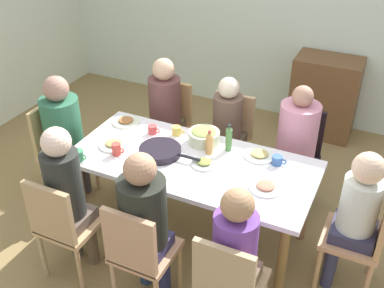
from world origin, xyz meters
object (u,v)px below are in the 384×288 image
chair_4 (63,223)px  dining_table (192,169)px  cup_1 (78,155)px  chair_2 (169,122)px  person_0 (63,127)px  bottle_0 (209,143)px  plate_4 (204,163)px  person_4 (66,191)px  chair_1 (139,251)px  cup_2 (117,149)px  plate_0 (114,144)px  plate_1 (126,121)px  plate_3 (259,155)px  cup_3 (153,130)px  bottle_1 (229,138)px  bowl_0 (204,136)px  serving_pan (161,151)px  chair_3 (230,136)px  person_3 (227,126)px  chair_0 (59,146)px  side_cabinet (324,97)px  chair_7 (297,152)px  plate_2 (266,187)px  cup_0 (177,131)px  cup_4 (277,160)px  person_2 (164,107)px  chair_5 (228,284)px  person_1 (144,217)px  person_7 (297,137)px  person_6 (356,210)px

chair_4 → dining_table: bearing=52.1°
cup_1 → chair_2: bearing=82.5°
person_0 → bottle_0: (1.32, 0.15, 0.10)m
plate_4 → person_4: bearing=-136.2°
chair_1 → person_4: size_ratio=0.72×
person_0 → cup_2: bearing=-14.8°
plate_0 → plate_1: (-0.11, 0.36, 0.00)m
plate_3 → cup_3: bearing=-176.7°
bottle_1 → bottle_0: bearing=-137.6°
plate_1 → cup_2: 0.51m
bowl_0 → serving_pan: bearing=-126.7°
chair_3 → bottle_1: size_ratio=3.92×
dining_table → cup_1: cup_1 is taller
person_3 → bottle_0: bearing=-82.2°
chair_3 → bottle_0: bearing=-83.3°
chair_0 → cup_3: bearing=14.8°
plate_1 → side_cabinet: 2.35m
cup_3 → chair_7: bearing=28.0°
plate_2 → plate_3: 0.41m
person_3 → cup_0: person_3 is taller
chair_4 → serving_pan: chair_4 is taller
person_4 → cup_0: size_ratio=11.53×
cup_0 → person_4: bearing=-109.2°
person_4 → cup_1: 0.39m
chair_3 → person_3: person_3 is taller
plate_1 → plate_3: size_ratio=0.97×
cup_3 → bottle_1: (0.67, 0.03, 0.07)m
bottle_0 → chair_3: bearing=96.7°
chair_2 → person_3: person_3 is taller
plate_4 → bottle_1: (0.09, 0.27, 0.09)m
person_4 → cup_4: (1.24, 0.96, 0.04)m
plate_4 → cup_3: 0.63m
cup_4 → person_4: bearing=-142.4°
chair_2 → cup_0: (0.35, -0.52, 0.27)m
cup_2 → plate_2: bearing=4.2°
plate_2 → bottle_1: (-0.42, 0.35, 0.09)m
chair_4 → person_2: bearing=90.0°
dining_table → cup_1: bearing=-154.8°
chair_5 → cup_4: chair_5 is taller
plate_0 → plate_1: size_ratio=1.01×
chair_0 → serving_pan: (1.07, -0.03, 0.26)m
chair_4 → bowl_0: bearing=61.1°
person_1 → person_7: (0.64, 1.45, -0.03)m
chair_3 → plate_3: (0.45, -0.54, 0.24)m
chair_7 → cup_0: 1.09m
person_6 → plate_1: size_ratio=4.84×
dining_table → cup_0: (-0.28, 0.29, 0.12)m
cup_1 → chair_3: bearing=56.3°
plate_1 → plate_2: same height
person_0 → plate_2: 1.87m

